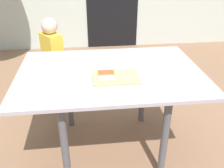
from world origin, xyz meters
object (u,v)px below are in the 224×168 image
at_px(plate_white_right, 154,60).
at_px(child_left, 53,59).
at_px(cutting_board, 116,77).
at_px(dining_table, 110,81).
at_px(pizza_slice_far_left, 106,73).
at_px(pizza_slice_near_left, 107,79).
at_px(plate_white_left, 54,63).

xyz_separation_m(plate_white_right, child_left, (-0.92, 0.58, -0.19)).
distance_m(cutting_board, plate_white_right, 0.47).
relative_size(dining_table, plate_white_right, 6.73).
xyz_separation_m(dining_table, child_left, (-0.52, 0.76, -0.10)).
distance_m(dining_table, plate_white_right, 0.44).
xyz_separation_m(dining_table, pizza_slice_far_left, (-0.04, -0.07, 0.11)).
distance_m(dining_table, cutting_board, 0.16).
relative_size(pizza_slice_near_left, plate_white_left, 0.66).
bearing_deg(plate_white_left, pizza_slice_far_left, -32.63).
xyz_separation_m(cutting_board, pizza_slice_far_left, (-0.07, 0.05, 0.01)).
bearing_deg(pizza_slice_far_left, cutting_board, -36.79).
bearing_deg(cutting_board, pizza_slice_near_left, -145.40).
height_order(cutting_board, child_left, child_left).
relative_size(dining_table, cutting_board, 4.18).
xyz_separation_m(cutting_board, plate_white_right, (0.36, 0.30, -0.00)).
height_order(dining_table, cutting_board, cutting_board).
bearing_deg(plate_white_left, dining_table, -23.14).
xyz_separation_m(dining_table, plate_white_right, (0.39, 0.18, 0.10)).
distance_m(pizza_slice_far_left, plate_white_left, 0.48).
relative_size(cutting_board, pizza_slice_near_left, 2.43).
relative_size(dining_table, pizza_slice_near_left, 10.18).
distance_m(cutting_board, pizza_slice_far_left, 0.09).
bearing_deg(dining_table, pizza_slice_far_left, -118.71).
distance_m(dining_table, child_left, 0.93).
height_order(plate_white_left, plate_white_right, same).
relative_size(pizza_slice_near_left, pizza_slice_far_left, 1.05).
xyz_separation_m(dining_table, plate_white_left, (-0.44, 0.19, 0.10)).
bearing_deg(plate_white_right, plate_white_left, 179.10).
bearing_deg(cutting_board, dining_table, 103.92).
xyz_separation_m(pizza_slice_near_left, pizza_slice_far_left, (0.01, 0.10, 0.00)).
height_order(cutting_board, plate_white_right, cutting_board).
xyz_separation_m(plate_white_left, plate_white_right, (0.84, -0.01, 0.00)).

